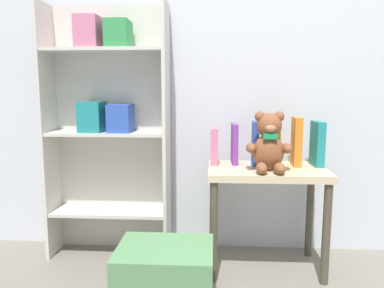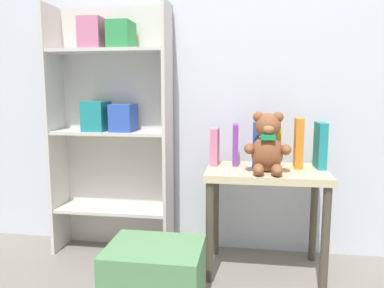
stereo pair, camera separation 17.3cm
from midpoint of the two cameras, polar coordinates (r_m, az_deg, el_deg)
name	(u,v)px [view 2 (the right image)]	position (r m, az deg, el deg)	size (l,w,h in m)	color
wall_back	(257,32)	(2.20, 12.16, 16.34)	(4.80, 0.06, 2.50)	silver
bookshelf_side	(113,118)	(2.16, -9.76, 3.91)	(0.67, 0.23, 1.39)	beige
display_table	(266,187)	(1.96, 13.72, -6.48)	(0.60, 0.38, 0.54)	beige
teddy_bear	(267,145)	(1.85, 14.08, -0.15)	(0.22, 0.20, 0.29)	brown
book_standing_pink	(215,146)	(1.99, 5.99, -0.40)	(0.04, 0.12, 0.19)	#D17093
book_standing_purple	(235,144)	(2.01, 9.08, -0.08)	(0.03, 0.13, 0.22)	purple
book_standing_blue	(256,144)	(1.99, 12.20, -0.01)	(0.03, 0.10, 0.23)	#2D51B7
book_standing_yellow	(277,146)	(2.00, 15.25, -0.35)	(0.03, 0.13, 0.21)	gold
book_standing_orange	(299,143)	(2.01, 18.32, 0.16)	(0.04, 0.13, 0.25)	orange
book_standing_teal	(320,145)	(2.03, 21.31, -0.20)	(0.04, 0.14, 0.23)	teal
storage_bin	(155,279)	(1.67, -2.51, -19.97)	(0.39, 0.31, 0.30)	#568956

